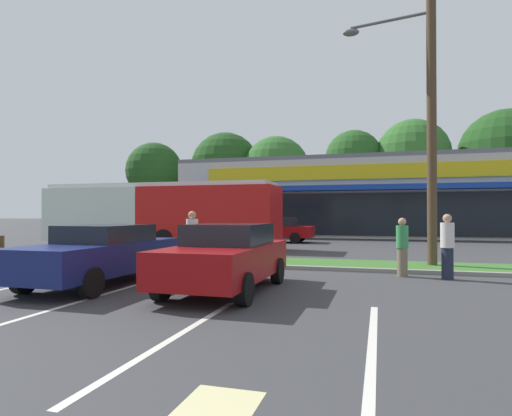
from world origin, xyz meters
The scene contains 21 objects.
grass_median centered at (0.00, 14.00, 0.06)m, with size 56.00×2.20×0.12m, color #386B28.
curb_lip centered at (0.00, 12.78, 0.06)m, with size 56.00×0.24×0.12m, color gray.
parking_stripe_1 centered at (-0.92, 6.74, 0.00)m, with size 0.12×4.80×0.01m, color silver.
parking_stripe_2 centered at (2.02, 5.05, 0.00)m, with size 0.12×4.80×0.01m, color silver.
parking_stripe_3 centered at (4.71, 5.43, 0.00)m, with size 0.12×4.80×0.01m, color silver.
storefront_building centered at (2.82, 36.07, 2.97)m, with size 26.28×13.48×5.94m.
tree_far_left centered at (-19.42, 42.58, 6.52)m, with size 6.24×6.24×9.66m.
tree_left centered at (-12.18, 45.97, 7.07)m, with size 7.86×7.86×11.01m.
tree_mid_left centered at (-6.07, 45.38, 6.57)m, with size 7.22×7.22×10.18m.
tree_mid centered at (2.39, 42.66, 7.07)m, with size 5.62×5.62×9.90m.
tree_mid_right centered at (7.86, 42.81, 7.19)m, with size 6.92×6.92×10.67m.
tree_right centered at (16.00, 43.92, 7.14)m, with size 8.35×8.35×11.32m.
utility_pole centered at (6.29, 14.21, 6.05)m, with size 3.14×2.38×11.38m.
city_bus centered at (-5.92, 19.11, 1.77)m, with size 12.27×2.70×3.25m.
car_0 centered at (-1.78, 8.62, 0.77)m, with size 1.94×4.78×1.46m.
car_1 centered at (-7.42, 25.74, 0.73)m, with size 4.53×1.94×1.39m.
car_2 centered at (-1.34, 25.02, 0.77)m, with size 4.77×1.96×1.51m.
car_5 centered at (1.47, 8.66, 0.78)m, with size 1.97×4.41×1.51m.
pedestrian_near_bench centered at (5.41, 12.11, 0.82)m, with size 0.33×0.33×1.63m.
pedestrian_by_pole centered at (-0.74, 11.68, 0.92)m, with size 0.37×0.37×1.82m.
pedestrian_mid centered at (6.53, 11.89, 0.87)m, with size 0.35×0.35×1.74m.
Camera 1 is at (4.81, -0.53, 1.75)m, focal length 30.30 mm.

